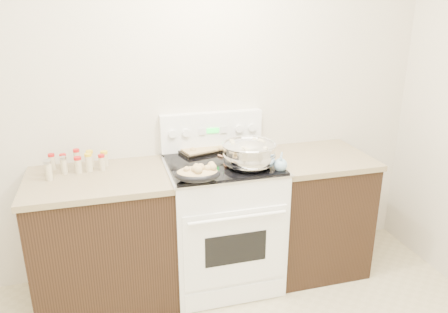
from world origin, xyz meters
name	(u,v)px	position (x,y,z in m)	size (l,w,h in m)	color
room_shell	(233,97)	(0.00, 0.00, 1.70)	(4.10, 3.60, 2.75)	beige
counter_left	(105,239)	(-0.48, 1.43, 0.46)	(0.93, 0.67, 0.92)	black
counter_right	(313,211)	(1.08, 1.43, 0.46)	(0.73, 0.67, 0.92)	black
kitchen_range	(222,220)	(0.35, 1.42, 0.49)	(0.78, 0.73, 1.22)	white
mixing_bowl	(249,155)	(0.50, 1.29, 1.03)	(0.38, 0.38, 0.21)	silver
roasting_pan	(198,173)	(0.12, 1.14, 0.99)	(0.32, 0.24, 0.12)	black
baking_sheet	(203,148)	(0.28, 1.70, 0.96)	(0.45, 0.37, 0.06)	black
wooden_spoon	(228,162)	(0.38, 1.37, 0.95)	(0.15, 0.22, 0.04)	#BA7955
blue_ladle	(281,164)	(0.68, 1.18, 0.98)	(0.16, 0.28, 0.11)	#7DA2BB
spice_jars	(75,163)	(-0.62, 1.57, 0.98)	(0.41, 0.23, 0.13)	#BFB28C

